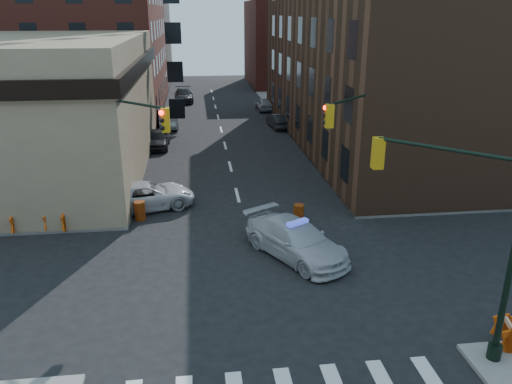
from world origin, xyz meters
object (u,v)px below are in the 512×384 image
object	(u,v)px
police_car	(296,240)
pedestrian_a	(70,195)
parked_car_enear	(278,121)
barricade_se_a	(508,333)
parked_car_wnear	(158,139)
pickup	(146,196)
parked_car_wfar	(168,119)
barricade_nw_a	(57,221)
barrel_bank	(140,211)
barrel_road	(299,214)
pedestrian_b	(10,196)

from	to	relation	value
police_car	pedestrian_a	xyz separation A→B (m)	(-11.24, 6.37, 0.32)
parked_car_enear	barricade_se_a	size ratio (longest dim) A/B	3.64
police_car	parked_car_enear	bearing A→B (deg)	52.56
parked_car_wnear	barricade_se_a	size ratio (longest dim) A/B	3.86
police_car	pickup	xyz separation A→B (m)	(-7.27, 6.80, -0.06)
parked_car_enear	barricade_se_a	distance (m)	33.90
parked_car_wfar	pedestrian_a	distance (m)	22.08
pedestrian_a	barricade_nw_a	xyz separation A→B (m)	(-0.22, -2.35, -0.53)
barricade_se_a	barricade_nw_a	bearing A→B (deg)	70.29
parked_car_wfar	barricade_se_a	bearing A→B (deg)	-75.73
police_car	parked_car_wfar	bearing A→B (deg)	74.19
police_car	barrel_bank	size ratio (longest dim) A/B	5.42
parked_car_enear	barricade_nw_a	bearing A→B (deg)	50.17
pedestrian_a	barrel_road	xyz separation A→B (m)	(12.14, -2.59, -0.64)
barrel_road	barricade_se_a	bearing A→B (deg)	-66.99
police_car	barricade_nw_a	world-z (taller)	police_car
pickup	parked_car_wnear	size ratio (longest dim) A/B	1.25
parked_car_wnear	pedestrian_b	xyz separation A→B (m)	(-7.21, -13.06, 0.19)
pedestrian_b	barricade_se_a	size ratio (longest dim) A/B	1.38
barrel_bank	barrel_road	bearing A→B (deg)	-9.34
barricade_se_a	barricade_nw_a	distance (m)	20.55
parked_car_wnear	parked_car_wfar	world-z (taller)	parked_car_wfar
pedestrian_a	parked_car_wfar	bearing A→B (deg)	118.26
parked_car_enear	barricade_nw_a	size ratio (longest dim) A/B	3.40
police_car	pedestrian_b	world-z (taller)	pedestrian_b
pedestrian_a	barricade_se_a	size ratio (longest dim) A/B	1.74
parked_car_wfar	barrel_road	world-z (taller)	parked_car_wfar
barrel_road	barrel_bank	distance (m)	8.48
parked_car_wfar	barrel_bank	distance (m)	22.88
police_car	barrel_road	distance (m)	3.90
barrel_bank	pickup	bearing A→B (deg)	83.35
parked_car_wnear	pedestrian_a	bearing A→B (deg)	-104.43
parked_car_wnear	barrel_bank	xyz separation A→B (m)	(0.00, -15.14, -0.23)
barrel_road	barrel_bank	size ratio (longest dim) A/B	0.96
pedestrian_b	barricade_nw_a	xyz separation A→B (m)	(3.21, -3.21, -0.33)
parked_car_wnear	pedestrian_a	size ratio (longest dim) A/B	2.22
pedestrian_b	barricade_se_a	distance (m)	25.03
barricade_se_a	barricade_nw_a	size ratio (longest dim) A/B	0.93
parked_car_enear	barrel_bank	world-z (taller)	parked_car_enear
barrel_bank	barricade_nw_a	bearing A→B (deg)	-164.22
parked_car_wfar	parked_car_enear	size ratio (longest dim) A/B	1.20
barricade_nw_a	barricade_se_a	bearing A→B (deg)	-21.84
pickup	parked_car_enear	xyz separation A→B (m)	(10.81, 19.65, -0.08)
parked_car_enear	barricade_nw_a	world-z (taller)	parked_car_enear
parked_car_enear	barricade_nw_a	xyz separation A→B (m)	(-15.00, -22.43, -0.08)
pickup	pedestrian_b	xyz separation A→B (m)	(-7.41, 0.43, 0.18)
parked_car_wfar	barrel_bank	world-z (taller)	parked_car_wfar
pedestrian_a	barricade_nw_a	world-z (taller)	pedestrian_a
pickup	barricade_nw_a	world-z (taller)	pickup
pickup	barricade_nw_a	size ratio (longest dim) A/B	4.48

